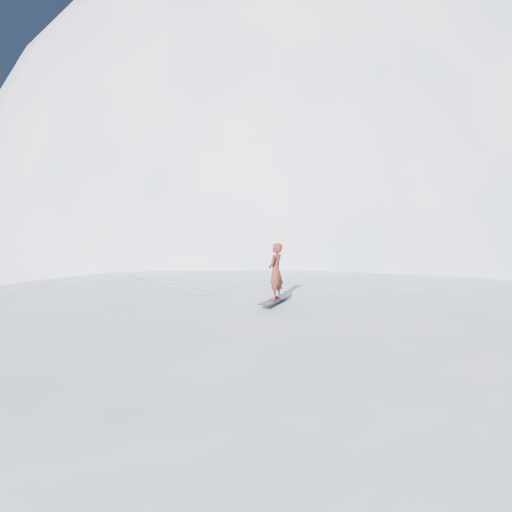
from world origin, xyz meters
The scene contains 8 objects.
ground centered at (0.00, 0.00, 0.00)m, with size 400.00×400.00×0.00m, color white.
near_ridge centered at (1.00, 3.00, 0.00)m, with size 36.00×28.00×4.80m, color white.
summit_peak centered at (22.00, 26.00, 0.00)m, with size 60.00×56.00×56.00m, color white.
peak_shoulder centered at (10.00, 20.00, 0.00)m, with size 28.00×24.00×18.00m, color white.
wind_bumps centered at (-0.56, 2.12, 0.00)m, with size 16.00×14.40×1.00m.
snowboard centered at (-0.64, -0.59, 2.41)m, with size 1.64×0.31×0.03m, color black.
snowboarder centered at (-0.64, -0.59, 3.18)m, with size 0.55×0.36×1.50m, color maroon.
board_tracks centered at (-2.05, 4.20, 2.42)m, with size 1.29×5.98×0.04m.
Camera 1 is at (-7.96, -11.52, 4.91)m, focal length 35.00 mm.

